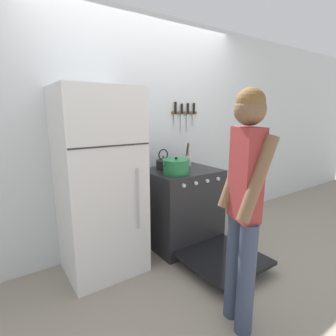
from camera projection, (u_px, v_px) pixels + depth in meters
The scene contains 9 objects.
ground_plane at pixel (146, 238), 3.21m from camera, with size 14.00×14.00×0.00m, color gray.
wall_back at pixel (142, 134), 2.97m from camera, with size 10.00×0.06×2.55m.
refrigerator at pixel (100, 183), 2.43m from camera, with size 0.70×0.64×1.73m.
stove_range at pixel (183, 208), 2.99m from camera, with size 0.78×1.35×0.88m.
dutch_oven_pot at pixel (176, 166), 2.72m from camera, with size 0.32×0.28×0.18m.
tea_kettle at pixel (163, 163), 2.93m from camera, with size 0.20×0.16×0.23m.
utensil_jar at pixel (188, 159), 3.13m from camera, with size 0.07×0.07×0.28m.
person at pixel (244, 200), 1.72m from camera, with size 0.34×0.39×1.66m.
wall_knife_strip at pixel (185, 112), 3.20m from camera, with size 0.38×0.03×0.36m.
Camera 1 is at (-1.46, -2.59, 1.51)m, focal length 28.00 mm.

